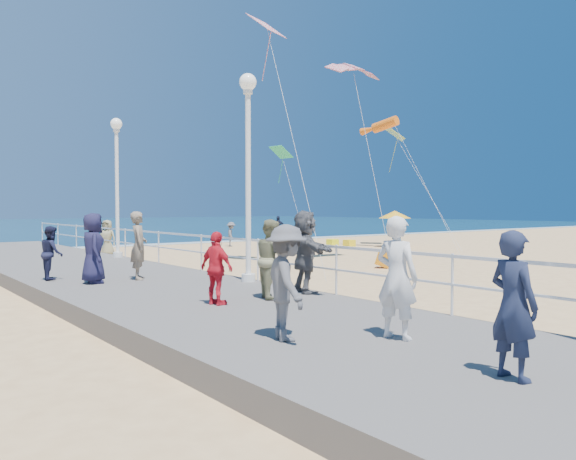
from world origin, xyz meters
TOP-DOWN VIEW (x-y plane):
  - ground at (0.00, 0.00)m, footprint 160.00×160.00m
  - surf_line at (0.00, 20.50)m, footprint 160.00×1.20m
  - boardwalk at (-7.50, 0.00)m, footprint 5.00×44.00m
  - railing at (-5.05, 0.00)m, footprint 0.05×42.00m
  - lamp_post_mid at (-5.35, 0.00)m, footprint 0.44×0.44m
  - lamp_post_far at (-5.35, 9.00)m, footprint 0.44×0.44m
  - woman_holding_toddler at (-7.17, -6.57)m, footprint 0.54×0.72m
  - toddler_held at (-7.02, -6.42)m, footprint 0.33×0.39m
  - spectator_0 at (-7.63, -8.66)m, footprint 0.51×0.67m
  - spectator_1 at (-6.43, -2.49)m, footprint 0.89×0.99m
  - spectator_2 at (-8.48, -5.65)m, footprint 0.96×1.23m
  - spectator_3 at (-7.78, -2.51)m, footprint 0.51×0.90m
  - spectator_4 at (-8.62, 2.13)m, footprint 0.74×0.97m
  - spectator_5 at (-5.40, -2.35)m, footprint 0.96×1.80m
  - spectator_6 at (-7.40, 2.15)m, footprint 0.66×0.78m
  - spectator_7 at (-9.24, 3.53)m, footprint 0.65×0.78m
  - beach_walker_a at (4.44, 16.44)m, footprint 0.96×1.08m
  - beach_walker_b at (10.75, 20.15)m, footprint 1.03×0.99m
  - beach_walker_c at (-4.08, 13.63)m, footprint 0.99×1.00m
  - box_kite at (2.64, 2.59)m, footprint 0.86×0.90m
  - beach_umbrella at (11.73, 10.09)m, footprint 1.90×1.90m
  - beach_chair_left at (9.56, 13.11)m, footprint 0.55×0.55m
  - beach_chair_right at (9.91, 12.03)m, footprint 0.55×0.55m
  - kite_parafoil at (3.61, 5.31)m, footprint 2.55×0.94m
  - kite_windsock at (10.59, 9.85)m, footprint 1.00×2.64m
  - kite_diamond_multi at (12.59, 11.00)m, footprint 1.91×1.93m
  - kite_diamond_green at (6.60, 14.36)m, footprint 1.04×1.22m
  - kite_diamond_redwhite at (-0.22, 6.32)m, footprint 1.65×1.50m

SIDE VIEW (x-z plane):
  - ground at x=0.00m, z-range 0.00..0.00m
  - surf_line at x=0.00m, z-range 0.01..0.05m
  - boardwalk at x=-7.50m, z-range 0.00..0.40m
  - beach_chair_left at x=9.56m, z-range 0.00..0.40m
  - beach_chair_right at x=9.91m, z-range 0.00..0.40m
  - box_kite at x=2.64m, z-range -0.07..0.67m
  - beach_walker_a at x=4.44m, z-range 0.00..1.46m
  - beach_walker_b at x=10.75m, z-range 0.00..1.73m
  - beach_walker_c at x=-4.08m, z-range 0.00..1.74m
  - spectator_7 at x=-9.24m, z-range 0.40..1.82m
  - spectator_3 at x=-7.78m, z-range 0.40..1.84m
  - spectator_0 at x=-7.63m, z-range 0.40..2.06m
  - spectator_1 at x=-6.43m, z-range 0.40..2.07m
  - spectator_2 at x=-8.48m, z-range 0.40..2.07m
  - railing at x=-5.05m, z-range 0.98..1.53m
  - spectator_4 at x=-8.62m, z-range 0.40..2.17m
  - woman_holding_toddler at x=-7.17m, z-range 0.40..2.19m
  - spectator_6 at x=-7.40m, z-range 0.40..2.21m
  - spectator_5 at x=-5.40m, z-range 0.40..2.25m
  - toddler_held at x=-7.02m, z-range 1.25..1.97m
  - beach_umbrella at x=11.73m, z-range 0.84..2.98m
  - lamp_post_mid at x=-5.35m, z-range 1.00..6.32m
  - lamp_post_far at x=-5.35m, z-range 1.00..6.32m
  - kite_diamond_green at x=6.60m, z-range 5.24..5.90m
  - kite_diamond_multi at x=12.59m, z-range 6.38..7.27m
  - kite_windsock at x=10.59m, z-range 6.48..7.56m
  - kite_parafoil at x=3.61m, z-range 7.97..8.63m
  - kite_diamond_redwhite at x=-0.22m, z-range 9.10..9.93m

